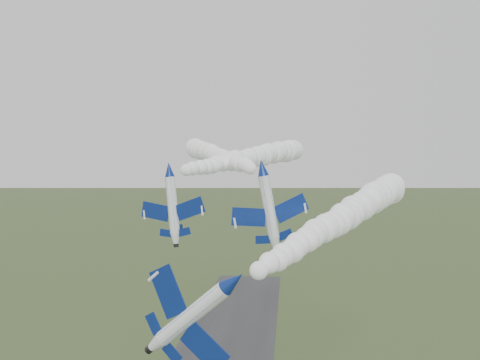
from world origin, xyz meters
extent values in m
cylinder|color=white|center=(10.77, -6.01, 34.72)|extent=(4.84, 8.53, 2.09)
cone|color=navy|center=(8.96, -10.94, 34.72)|extent=(2.71, 2.77, 2.09)
cone|color=white|center=(12.52, -1.27, 34.72)|extent=(2.58, 2.40, 2.09)
cylinder|color=black|center=(12.86, -0.34, 34.72)|extent=(1.20, 0.92, 1.06)
ellipsoid|color=black|center=(10.44, -8.17, 35.07)|extent=(2.29, 3.16, 1.39)
cube|color=navy|center=(9.17, -4.58, 36.92)|extent=(3.64, 3.27, 3.60)
cube|color=navy|center=(12.71, -5.88, 32.33)|extent=(3.64, 3.27, 3.60)
cube|color=navy|center=(11.26, -1.76, 35.94)|extent=(1.63, 1.48, 1.59)
cube|color=navy|center=(13.15, -2.46, 33.50)|extent=(1.63, 1.48, 1.59)
cube|color=navy|center=(13.06, -2.68, 35.54)|extent=(2.20, 2.09, 1.48)
cylinder|color=white|center=(-0.88, 20.53, 44.00)|extent=(3.71, 7.72, 1.49)
cone|color=navy|center=(-2.32, 15.94, 44.00)|extent=(2.02, 2.35, 1.49)
cone|color=white|center=(0.51, 24.95, 44.00)|extent=(1.91, 2.01, 1.49)
cylinder|color=black|center=(0.78, 25.81, 44.00)|extent=(0.88, 0.75, 0.76)
ellipsoid|color=black|center=(-1.52, 18.67, 44.51)|extent=(1.73, 2.79, 0.99)
cube|color=navy|center=(-3.24, 22.03, 43.59)|extent=(4.63, 3.33, 0.55)
cube|color=navy|center=(1.94, 20.41, 44.14)|extent=(4.63, 3.33, 0.55)
cube|color=navy|center=(-1.12, 24.60, 43.85)|extent=(2.03, 1.50, 0.27)
cube|color=navy|center=(1.64, 23.73, 44.15)|extent=(2.03, 1.50, 0.27)
cube|color=navy|center=(0.08, 24.00, 45.17)|extent=(0.73, 1.48, 2.00)
cylinder|color=white|center=(11.86, 20.30, 44.28)|extent=(4.47, 8.56, 1.75)
cone|color=navy|center=(13.63, 15.27, 44.28)|extent=(2.39, 2.67, 1.75)
cone|color=white|center=(10.14, 25.14, 44.28)|extent=(2.26, 2.29, 1.75)
cylinder|color=black|center=(9.81, 26.09, 44.28)|extent=(1.04, 0.87, 0.89)
ellipsoid|color=black|center=(12.49, 18.21, 44.84)|extent=(2.07, 3.12, 1.17)
cube|color=navy|center=(8.81, 20.07, 43.60)|extent=(5.13, 3.81, 0.96)
cube|color=navy|center=(14.41, 22.06, 44.66)|extent=(5.13, 3.81, 0.96)
cube|color=navy|center=(8.95, 23.75, 43.99)|extent=(2.25, 1.71, 0.45)
cube|color=navy|center=(11.94, 24.81, 44.56)|extent=(2.25, 1.71, 0.45)
cube|color=navy|center=(10.31, 23.98, 45.57)|extent=(1.02, 1.69, 2.20)
camera|label=1|loc=(15.53, -51.23, 44.77)|focal=40.00mm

